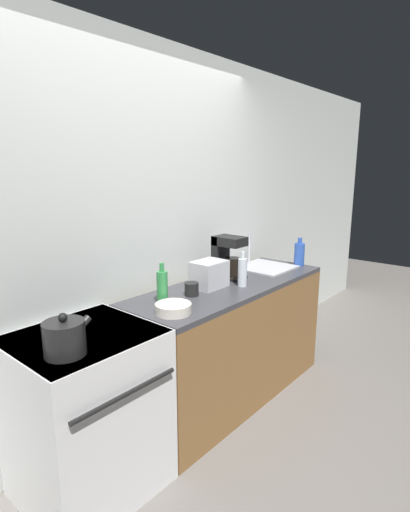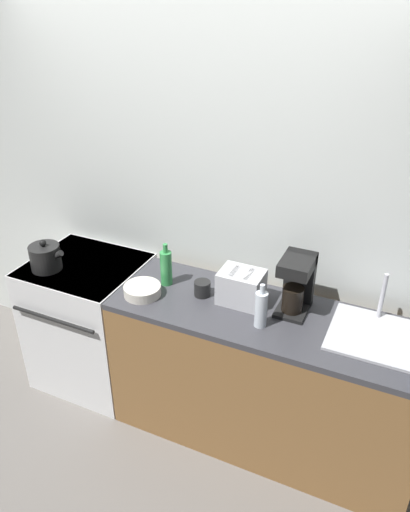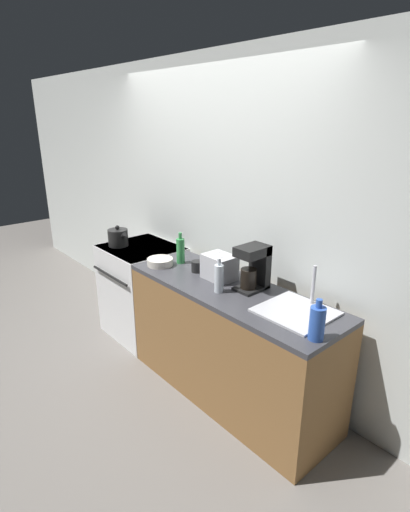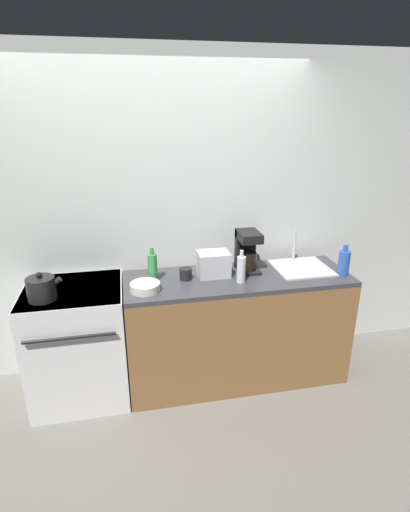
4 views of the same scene
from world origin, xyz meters
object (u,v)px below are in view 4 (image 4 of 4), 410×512
object	(u,v)px
bottle_blue	(344,262)
cup_black	(186,274)
coffee_maker	(247,249)
bottle_green	(153,267)
stove	(79,341)
bowl	(145,287)
kettle	(41,288)
bottle_clear	(241,269)
toaster	(213,264)

from	to	relation	value
bottle_blue	cup_black	distance (m)	1.24
coffee_maker	bottle_green	distance (m)	0.77
stove	bottle_green	size ratio (longest dim) A/B	3.43
bottle_blue	bowl	bearing A→B (deg)	179.49
kettle	cup_black	xyz separation A→B (m)	(1.02, 0.14, -0.04)
kettle	bottle_clear	distance (m)	1.42
kettle	bottle_clear	bearing A→B (deg)	0.26
kettle	coffee_maker	bearing A→B (deg)	8.92
stove	bottle_blue	size ratio (longest dim) A/B	3.71
bottle_clear	cup_black	distance (m)	0.43
toaster	bowl	size ratio (longest dim) A/B	1.13
bottle_green	bowl	world-z (taller)	bottle_green
stove	kettle	bearing A→B (deg)	-141.97
bottle_clear	coffee_maker	bearing A→B (deg)	63.18
bottle_clear	bowl	size ratio (longest dim) A/B	1.18
coffee_maker	bowl	size ratio (longest dim) A/B	1.51
coffee_maker	cup_black	bearing A→B (deg)	-168.99
bowl	toaster	bearing A→B (deg)	18.01
toaster	cup_black	xyz separation A→B (m)	(-0.22, -0.03, -0.05)
bowl	stove	bearing A→B (deg)	165.18
bottle_green	coffee_maker	bearing A→B (deg)	5.79
kettle	bowl	size ratio (longest dim) A/B	1.11
kettle	bottle_blue	size ratio (longest dim) A/B	0.97
bottle_blue	bowl	xyz separation A→B (m)	(-1.54, 0.01, -0.07)
bottle_blue	coffee_maker	bearing A→B (deg)	160.08
bottle_clear	bottle_green	distance (m)	0.67
stove	cup_black	xyz separation A→B (m)	(0.84, 0.00, 0.49)
kettle	bowl	distance (m)	0.70
coffee_maker	bottle_green	world-z (taller)	coffee_maker
coffee_maker	bottle_clear	world-z (taller)	coffee_maker
coffee_maker	cup_black	size ratio (longest dim) A/B	3.43
kettle	cup_black	world-z (taller)	kettle
bottle_green	bottle_blue	world-z (taller)	bottle_green
stove	bottle_clear	distance (m)	1.37
toaster	bowl	xyz separation A→B (m)	(-0.54, -0.18, -0.07)
cup_black	bowl	xyz separation A→B (m)	(-0.32, -0.14, -0.01)
stove	coffee_maker	distance (m)	1.50
bottle_green	stove	bearing A→B (deg)	-177.46
kettle	bottle_blue	xyz separation A→B (m)	(2.24, -0.02, 0.02)
bottle_clear	cup_black	world-z (taller)	bottle_clear
stove	kettle	xyz separation A→B (m)	(-0.18, -0.14, 0.53)
toaster	bottle_blue	xyz separation A→B (m)	(1.00, -0.19, 0.01)
bottle_clear	bottle_green	bearing A→B (deg)	166.37
bottle_green	bottle_clear	bearing A→B (deg)	-13.63
toaster	bottle_green	xyz separation A→B (m)	(-0.47, -0.01, 0.02)
toaster	cup_black	distance (m)	0.23
stove	kettle	size ratio (longest dim) A/B	3.82
stove	cup_black	bearing A→B (deg)	0.21
coffee_maker	bottle_blue	xyz separation A→B (m)	(0.71, -0.26, -0.07)
toaster	bottle_green	world-z (taller)	bottle_green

